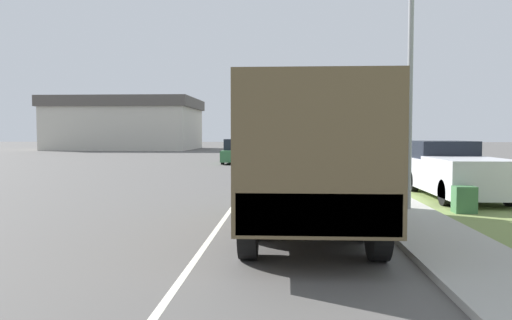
{
  "coord_description": "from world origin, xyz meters",
  "views": [
    {
      "loc": [
        1.49,
        2.98,
        2.1
      ],
      "look_at": [
        0.78,
        15.15,
        1.46
      ],
      "focal_mm": 35.0,
      "sensor_mm": 36.0,
      "label": 1
    }
  ],
  "objects_px": {
    "military_truck": "(307,152)",
    "car_nearest_ahead": "(300,163)",
    "car_fourth_ahead": "(261,146)",
    "pickup_truck": "(455,170)",
    "car_third_ahead": "(284,148)",
    "car_second_ahead": "(236,153)",
    "lamp_post": "(403,43)"
  },
  "relations": [
    {
      "from": "car_fourth_ahead",
      "to": "pickup_truck",
      "type": "distance_m",
      "value": 45.31
    },
    {
      "from": "pickup_truck",
      "to": "car_fourth_ahead",
      "type": "bearing_deg",
      "value": 100.74
    },
    {
      "from": "military_truck",
      "to": "car_nearest_ahead",
      "type": "bearing_deg",
      "value": 88.9
    },
    {
      "from": "car_third_ahead",
      "to": "lamp_post",
      "type": "relative_size",
      "value": 0.61
    },
    {
      "from": "car_third_ahead",
      "to": "pickup_truck",
      "type": "bearing_deg",
      "value": -79.48
    },
    {
      "from": "car_second_ahead",
      "to": "lamp_post",
      "type": "relative_size",
      "value": 0.56
    },
    {
      "from": "car_third_ahead",
      "to": "lamp_post",
      "type": "bearing_deg",
      "value": -84.7
    },
    {
      "from": "car_nearest_ahead",
      "to": "lamp_post",
      "type": "height_order",
      "value": "lamp_post"
    },
    {
      "from": "car_fourth_ahead",
      "to": "military_truck",
      "type": "bearing_deg",
      "value": -86.19
    },
    {
      "from": "car_third_ahead",
      "to": "car_fourth_ahead",
      "type": "height_order",
      "value": "car_third_ahead"
    },
    {
      "from": "car_third_ahead",
      "to": "lamp_post",
      "type": "distance_m",
      "value": 33.72
    },
    {
      "from": "car_second_ahead",
      "to": "lamp_post",
      "type": "xyz_separation_m",
      "value": [
        6.52,
        -21.7,
        3.71
      ]
    },
    {
      "from": "pickup_truck",
      "to": "lamp_post",
      "type": "relative_size",
      "value": 0.74
    },
    {
      "from": "military_truck",
      "to": "car_third_ahead",
      "type": "relative_size",
      "value": 1.69
    },
    {
      "from": "car_nearest_ahead",
      "to": "car_second_ahead",
      "type": "bearing_deg",
      "value": 109.46
    },
    {
      "from": "car_nearest_ahead",
      "to": "pickup_truck",
      "type": "bearing_deg",
      "value": -53.8
    },
    {
      "from": "car_fourth_ahead",
      "to": "car_nearest_ahead",
      "type": "bearing_deg",
      "value": -84.56
    },
    {
      "from": "car_nearest_ahead",
      "to": "lamp_post",
      "type": "relative_size",
      "value": 0.62
    },
    {
      "from": "lamp_post",
      "to": "car_third_ahead",
      "type": "bearing_deg",
      "value": 95.3
    },
    {
      "from": "car_third_ahead",
      "to": "car_fourth_ahead",
      "type": "distance_m",
      "value": 14.73
    },
    {
      "from": "car_second_ahead",
      "to": "car_third_ahead",
      "type": "relative_size",
      "value": 0.92
    },
    {
      "from": "car_second_ahead",
      "to": "car_fourth_ahead",
      "type": "relative_size",
      "value": 0.86
    },
    {
      "from": "lamp_post",
      "to": "car_fourth_ahead",
      "type": "bearing_deg",
      "value": 97.1
    },
    {
      "from": "car_second_ahead",
      "to": "car_fourth_ahead",
      "type": "height_order",
      "value": "car_second_ahead"
    },
    {
      "from": "car_fourth_ahead",
      "to": "pickup_truck",
      "type": "relative_size",
      "value": 0.88
    },
    {
      "from": "military_truck",
      "to": "car_third_ahead",
      "type": "height_order",
      "value": "military_truck"
    },
    {
      "from": "military_truck",
      "to": "car_third_ahead",
      "type": "distance_m",
      "value": 36.15
    },
    {
      "from": "car_fourth_ahead",
      "to": "pickup_truck",
      "type": "bearing_deg",
      "value": -79.26
    },
    {
      "from": "car_nearest_ahead",
      "to": "car_fourth_ahead",
      "type": "bearing_deg",
      "value": 95.44
    },
    {
      "from": "car_third_ahead",
      "to": "car_fourth_ahead",
      "type": "bearing_deg",
      "value": 101.2
    },
    {
      "from": "military_truck",
      "to": "car_third_ahead",
      "type": "xyz_separation_m",
      "value": [
        -0.51,
        36.14,
        -0.98
      ]
    },
    {
      "from": "military_truck",
      "to": "car_nearest_ahead",
      "type": "xyz_separation_m",
      "value": [
        0.24,
        12.67,
        -0.97
      ]
    }
  ]
}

